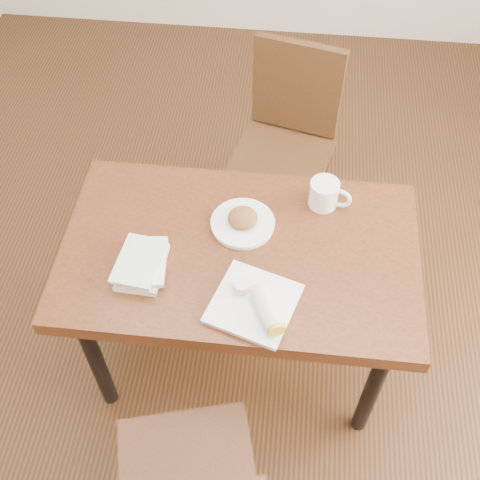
# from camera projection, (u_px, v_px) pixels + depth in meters

# --- Properties ---
(ground) EXTENTS (4.00, 5.00, 0.01)m
(ground) POSITION_uv_depth(u_px,v_px,m) (240.00, 352.00, 2.66)
(ground) COLOR #472814
(ground) RESTS_ON ground
(room_walls) EXTENTS (4.02, 5.02, 2.80)m
(room_walls) POSITION_uv_depth(u_px,v_px,m) (240.00, 15.00, 1.37)
(room_walls) COLOR beige
(room_walls) RESTS_ON ground
(table) EXTENTS (1.23, 0.74, 0.75)m
(table) POSITION_uv_depth(u_px,v_px,m) (240.00, 264.00, 2.13)
(table) COLOR #5E2A16
(table) RESTS_ON ground
(chair_far) EXTENTS (0.51, 0.51, 0.95)m
(chair_far) POSITION_uv_depth(u_px,v_px,m) (287.00, 134.00, 2.72)
(chair_far) COLOR #422813
(chair_far) RESTS_ON ground
(plate_scone) EXTENTS (0.23, 0.23, 0.07)m
(plate_scone) POSITION_uv_depth(u_px,v_px,m) (243.00, 221.00, 2.11)
(plate_scone) COLOR white
(plate_scone) RESTS_ON table
(coffee_mug) EXTENTS (0.15, 0.11, 0.11)m
(coffee_mug) POSITION_uv_depth(u_px,v_px,m) (325.00, 194.00, 2.15)
(coffee_mug) COLOR white
(coffee_mug) RESTS_ON table
(plate_burrito) EXTENTS (0.32, 0.32, 0.09)m
(plate_burrito) POSITION_uv_depth(u_px,v_px,m) (258.00, 305.00, 1.89)
(plate_burrito) COLOR white
(plate_burrito) RESTS_ON table
(book_stack) EXTENTS (0.18, 0.23, 0.05)m
(book_stack) POSITION_uv_depth(u_px,v_px,m) (142.00, 264.00, 1.99)
(book_stack) COLOR white
(book_stack) RESTS_ON table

